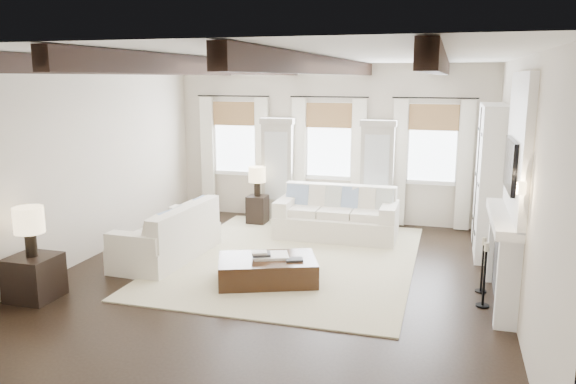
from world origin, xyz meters
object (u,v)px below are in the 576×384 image
(sofa_back, at_px, (337,217))
(side_table_front, at_px, (34,277))
(sofa_left, at_px, (171,237))
(side_table_back, at_px, (257,210))
(ottoman, at_px, (267,270))

(sofa_back, distance_m, side_table_front, 5.25)
(sofa_left, bearing_deg, side_table_back, 76.50)
(sofa_back, relative_size, ottoman, 1.59)
(sofa_left, bearing_deg, side_table_front, -114.97)
(sofa_left, bearing_deg, ottoman, -17.90)
(sofa_left, relative_size, side_table_front, 3.57)
(side_table_back, bearing_deg, side_table_front, -108.81)
(sofa_left, xyz_separation_m, ottoman, (1.87, -0.60, -0.18))
(ottoman, bearing_deg, sofa_back, 57.68)
(side_table_front, bearing_deg, ottoman, 27.13)
(sofa_back, relative_size, side_table_front, 3.72)
(ottoman, height_order, side_table_front, side_table_front)
(ottoman, distance_m, side_table_back, 3.39)
(sofa_back, bearing_deg, side_table_front, -129.18)
(side_table_front, bearing_deg, sofa_back, 50.82)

